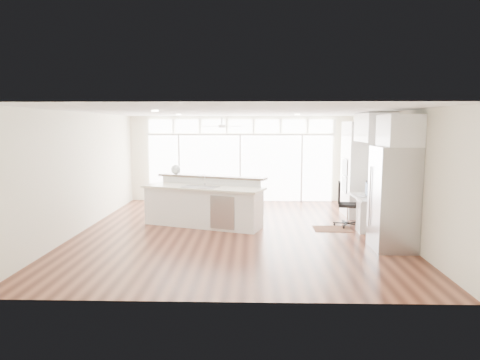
{
  "coord_description": "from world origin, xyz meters",
  "views": [
    {
      "loc": [
        0.37,
        -9.57,
        2.39
      ],
      "look_at": [
        0.09,
        0.6,
        1.1
      ],
      "focal_mm": 32.0,
      "sensor_mm": 36.0,
      "label": 1
    }
  ],
  "objects": [
    {
      "name": "transom_row",
      "position": [
        0.0,
        3.94,
        2.38
      ],
      "size": [
        5.9,
        0.06,
        0.4
      ],
      "primitive_type": "cube",
      "color": "white",
      "rests_on": "wall_back"
    },
    {
      "name": "refrigerator",
      "position": [
        3.11,
        -1.35,
        1.0
      ],
      "size": [
        0.76,
        0.9,
        2.0
      ],
      "primitive_type": "cube",
      "color": "#A2A1A6",
      "rests_on": "floor"
    },
    {
      "name": "floor",
      "position": [
        0.0,
        0.0,
        -0.01
      ],
      "size": [
        7.0,
        8.0,
        0.02
      ],
      "primitive_type": "cube",
      "color": "#452015",
      "rests_on": "ground"
    },
    {
      "name": "office_chair",
      "position": [
        2.66,
        0.52,
        0.53
      ],
      "size": [
        0.63,
        0.6,
        1.06
      ],
      "primitive_type": "cube",
      "rotation": [
        0.0,
        0.0,
        -0.18
      ],
      "color": "black",
      "rests_on": "floor"
    },
    {
      "name": "wall_left",
      "position": [
        -3.5,
        0.0,
        1.35
      ],
      "size": [
        0.04,
        8.0,
        2.7
      ],
      "primitive_type": "cube",
      "color": "white",
      "rests_on": "floor"
    },
    {
      "name": "kitchen_island",
      "position": [
        -0.8,
        0.47,
        0.58
      ],
      "size": [
        3.14,
        2.03,
        1.17
      ],
      "primitive_type": "cube",
      "rotation": [
        0.0,
        0.0,
        -0.34
      ],
      "color": "white",
      "rests_on": "floor"
    },
    {
      "name": "oven_cabinet",
      "position": [
        3.17,
        1.8,
        1.25
      ],
      "size": [
        0.64,
        1.2,
        2.5
      ],
      "primitive_type": "cube",
      "color": "white",
      "rests_on": "floor"
    },
    {
      "name": "monitor",
      "position": [
        3.05,
        0.3,
        0.94
      ],
      "size": [
        0.15,
        0.45,
        0.37
      ],
      "primitive_type": "cube",
      "rotation": [
        0.0,
        0.0,
        -0.17
      ],
      "color": "black",
      "rests_on": "desk_nook"
    },
    {
      "name": "wall_right",
      "position": [
        3.5,
        0.0,
        1.35
      ],
      "size": [
        0.04,
        8.0,
        2.7
      ],
      "primitive_type": "cube",
      "color": "white",
      "rests_on": "floor"
    },
    {
      "name": "fishbowl",
      "position": [
        -1.56,
        1.17,
        1.29
      ],
      "size": [
        0.33,
        0.33,
        0.24
      ],
      "primitive_type": "sphere",
      "rotation": [
        0.0,
        0.0,
        -0.47
      ],
      "color": "silver",
      "rests_on": "kitchen_island"
    },
    {
      "name": "desk_nook",
      "position": [
        3.13,
        0.3,
        0.38
      ],
      "size": [
        0.72,
        1.3,
        0.76
      ],
      "primitive_type": "cube",
      "color": "white",
      "rests_on": "floor"
    },
    {
      "name": "wall_front",
      "position": [
        0.0,
        -4.0,
        1.35
      ],
      "size": [
        7.0,
        0.04,
        2.7
      ],
      "primitive_type": "cube",
      "color": "white",
      "rests_on": "floor"
    },
    {
      "name": "recessed_lights",
      "position": [
        0.0,
        0.2,
        2.68
      ],
      "size": [
        3.4,
        3.0,
        0.02
      ],
      "primitive_type": "cube",
      "color": "white",
      "rests_on": "ceiling"
    },
    {
      "name": "fridge_cabinet",
      "position": [
        3.17,
        -1.35,
        2.3
      ],
      "size": [
        0.64,
        0.9,
        0.6
      ],
      "primitive_type": "cube",
      "color": "white",
      "rests_on": "wall_right"
    },
    {
      "name": "rug",
      "position": [
        2.25,
        0.23,
        0.01
      ],
      "size": [
        0.86,
        0.63,
        0.01
      ],
      "primitive_type": "cube",
      "rotation": [
        0.0,
        0.0,
        -0.01
      ],
      "color": "#391D12",
      "rests_on": "floor"
    },
    {
      "name": "upper_cabinets",
      "position": [
        3.17,
        0.3,
        2.35
      ],
      "size": [
        0.64,
        1.3,
        0.64
      ],
      "primitive_type": "cube",
      "color": "white",
      "rests_on": "wall_right"
    },
    {
      "name": "framed_photos",
      "position": [
        3.46,
        0.92,
        1.4
      ],
      "size": [
        0.06,
        0.22,
        0.8
      ],
      "primitive_type": "cube",
      "color": "black",
      "rests_on": "wall_right"
    },
    {
      "name": "desk_window",
      "position": [
        3.46,
        0.3,
        1.55
      ],
      "size": [
        0.04,
        0.85,
        0.85
      ],
      "primitive_type": "cube",
      "color": "silver",
      "rests_on": "wall_right"
    },
    {
      "name": "ceiling",
      "position": [
        0.0,
        0.0,
        2.7
      ],
      "size": [
        7.0,
        8.0,
        0.02
      ],
      "primitive_type": "cube",
      "color": "white",
      "rests_on": "wall_back"
    },
    {
      "name": "keyboard",
      "position": [
        2.88,
        0.3,
        0.77
      ],
      "size": [
        0.18,
        0.35,
        0.02
      ],
      "primitive_type": "cube",
      "rotation": [
        0.0,
        0.0,
        0.15
      ],
      "color": "white",
      "rests_on": "desk_nook"
    },
    {
      "name": "ceiling_fan",
      "position": [
        -0.5,
        2.8,
        2.48
      ],
      "size": [
        1.16,
        1.16,
        0.32
      ],
      "primitive_type": "cube",
      "color": "silver",
      "rests_on": "ceiling"
    },
    {
      "name": "potted_plant",
      "position": [
        3.17,
        1.8,
        2.6
      ],
      "size": [
        0.27,
        0.29,
        0.21
      ],
      "primitive_type": "imported",
      "rotation": [
        0.0,
        0.0,
        0.12
      ],
      "color": "#306029",
      "rests_on": "oven_cabinet"
    },
    {
      "name": "wall_back",
      "position": [
        0.0,
        4.0,
        1.35
      ],
      "size": [
        7.0,
        0.04,
        2.7
      ],
      "primitive_type": "cube",
      "color": "white",
      "rests_on": "floor"
    },
    {
      "name": "glass_wall",
      "position": [
        0.0,
        3.94,
        1.05
      ],
      "size": [
        5.8,
        0.06,
        2.08
      ],
      "primitive_type": "cube",
      "color": "white",
      "rests_on": "wall_back"
    }
  ]
}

